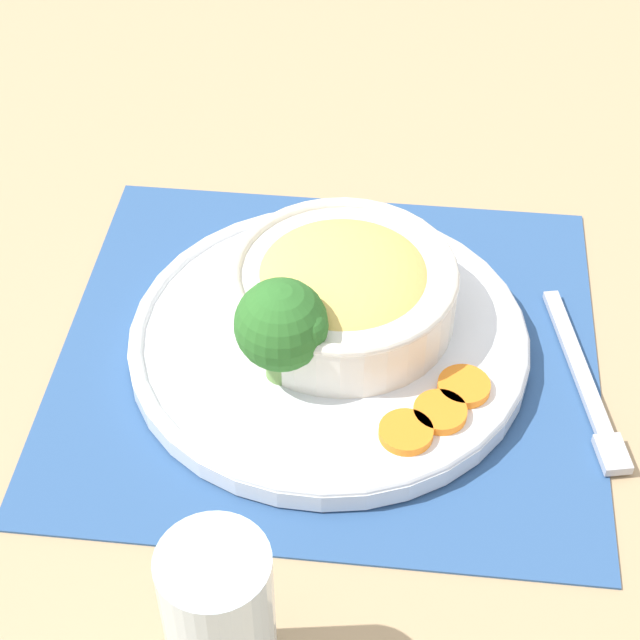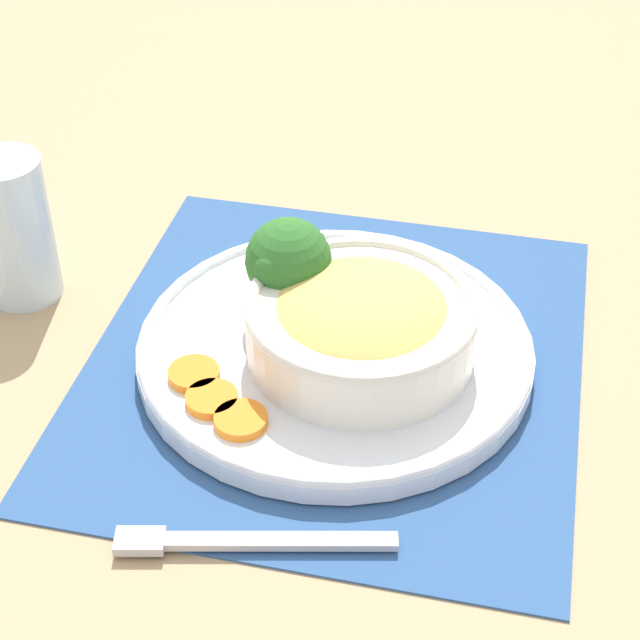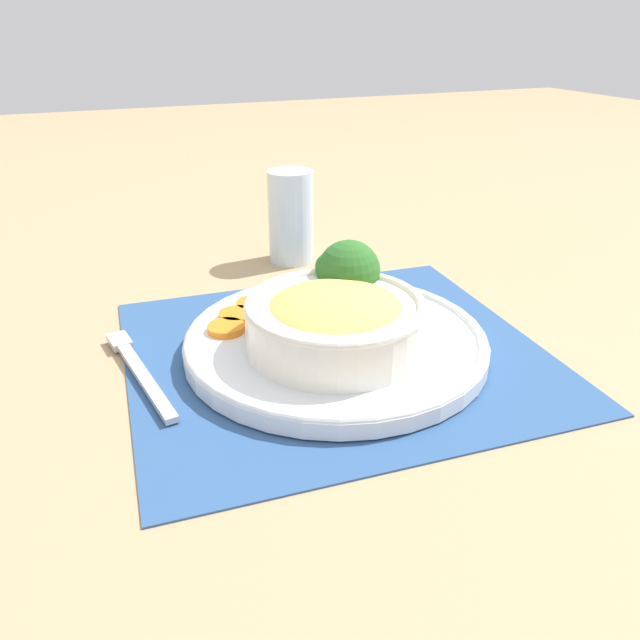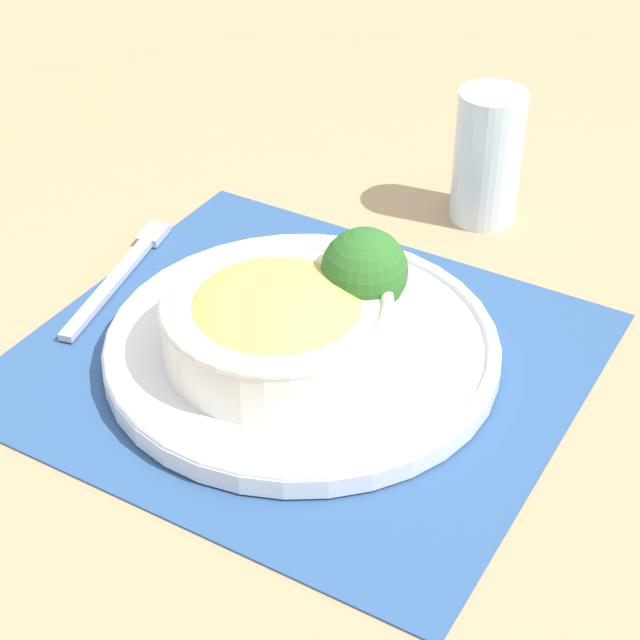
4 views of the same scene
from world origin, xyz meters
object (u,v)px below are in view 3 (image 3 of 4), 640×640
object	(u,v)px
broccoli_floret	(348,273)
water_glass	(291,222)
bowl	(335,320)
fork	(135,364)

from	to	relation	value
broccoli_floret	water_glass	world-z (taller)	water_glass
bowl	water_glass	world-z (taller)	water_glass
broccoli_floret	fork	xyz separation A→B (m)	(-0.23, 0.00, -0.06)
bowl	broccoli_floret	bearing A→B (deg)	56.03
water_glass	fork	world-z (taller)	water_glass
bowl	fork	distance (m)	0.20
broccoli_floret	fork	size ratio (longest dim) A/B	0.46
broccoli_floret	water_glass	xyz separation A→B (m)	(0.02, 0.23, -0.01)
broccoli_floret	water_glass	size ratio (longest dim) A/B	0.66
bowl	fork	world-z (taller)	bowl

